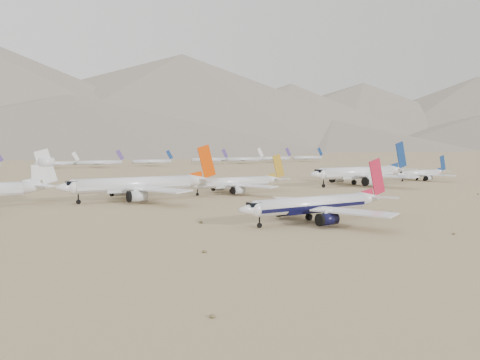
# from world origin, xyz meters

# --- Properties ---
(ground) EXTENTS (7000.00, 7000.00, 0.00)m
(ground) POSITION_xyz_m (0.00, 0.00, 0.00)
(ground) COLOR #9B825A
(ground) RESTS_ON ground
(main_airliner) EXTENTS (45.41, 44.35, 16.03)m
(main_airliner) POSITION_xyz_m (-3.46, 1.17, 4.41)
(main_airliner) COLOR white
(main_airliner) RESTS_ON ground
(row2_navy_widebody) EXTENTS (60.08, 58.76, 21.38)m
(row2_navy_widebody) POSITION_xyz_m (84.46, 72.60, 5.97)
(row2_navy_widebody) COLOR white
(row2_navy_widebody) RESTS_ON ground
(row2_gold_tail) EXTENTS (44.31, 43.33, 15.78)m
(row2_gold_tail) POSITION_xyz_m (13.51, 71.13, 4.41)
(row2_gold_tail) COLOR white
(row2_gold_tail) RESTS_ON ground
(row2_orange_tail) EXTENTS (55.31, 54.10, 19.73)m
(row2_orange_tail) POSITION_xyz_m (-26.89, 68.99, 5.54)
(row2_orange_tail) COLOR white
(row2_orange_tail) RESTS_ON ground
(row2_blue_far) EXTENTS (38.71, 37.85, 13.76)m
(row2_blue_far) POSITION_xyz_m (135.09, 77.32, 3.83)
(row2_blue_far) COLOR white
(row2_blue_far) RESTS_ON ground
(distant_storage_row) EXTENTS (560.86, 55.30, 14.12)m
(distant_storage_row) POSITION_xyz_m (20.64, 320.15, 4.38)
(distant_storage_row) COLOR silver
(distant_storage_row) RESTS_ON ground
(mountain_range) EXTENTS (7354.00, 3024.00, 470.00)m
(mountain_range) POSITION_xyz_m (70.18, 1648.01, 190.32)
(mountain_range) COLOR slate
(mountain_range) RESTS_ON ground
(foothills) EXTENTS (4637.50, 1395.00, 155.00)m
(foothills) POSITION_xyz_m (526.68, 1100.00, 67.15)
(foothills) COLOR slate
(foothills) RESTS_ON ground
(desert_scrub) EXTENTS (261.14, 121.67, 0.63)m
(desert_scrub) POSITION_xyz_m (2.26, -29.21, 0.29)
(desert_scrub) COLOR brown
(desert_scrub) RESTS_ON ground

